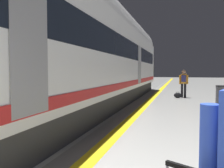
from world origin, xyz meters
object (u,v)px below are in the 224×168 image
at_px(passenger_near, 184,81).
at_px(duffel_bag_near, 178,95).
at_px(high_speed_train, 72,44).
at_px(waste_bin, 221,95).

xyz_separation_m(passenger_near, duffel_bag_near, (-0.32, -0.31, -0.82)).
bearing_deg(high_speed_train, passenger_near, 61.46).
relative_size(high_speed_train, duffel_bag_near, 65.06).
distance_m(passenger_near, duffel_bag_near, 0.94).
bearing_deg(passenger_near, duffel_bag_near, -135.79).
relative_size(passenger_near, waste_bin, 1.81).
bearing_deg(high_speed_train, waste_bin, 37.37).
height_order(high_speed_train, passenger_near, high_speed_train).
distance_m(high_speed_train, passenger_near, 8.11).
height_order(passenger_near, duffel_bag_near, passenger_near).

